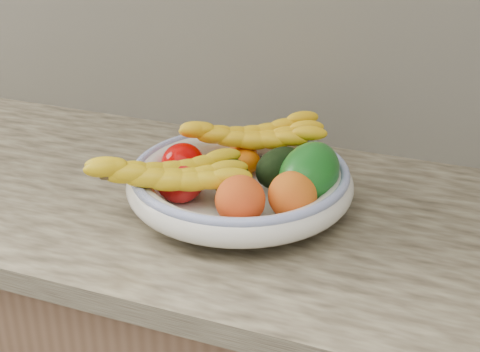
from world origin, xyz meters
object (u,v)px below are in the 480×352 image
banana_bunch_front (168,178)px  banana_bunch_back (252,139)px  green_mango (309,174)px  fruit_bowl (240,182)px

banana_bunch_front → banana_bunch_back: bearing=35.1°
banana_bunch_back → banana_bunch_front: (-0.07, -0.19, -0.01)m
green_mango → banana_bunch_back: size_ratio=0.53×
fruit_bowl → green_mango: (0.12, 0.02, 0.03)m
fruit_bowl → green_mango: size_ratio=2.64×
green_mango → banana_bunch_front: 0.23m
banana_bunch_back → banana_bunch_front: size_ratio=0.99×
banana_bunch_back → banana_bunch_front: banana_bunch_back is taller
fruit_bowl → banana_bunch_front: banana_bunch_front is taller
green_mango → banana_bunch_back: bearing=151.6°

